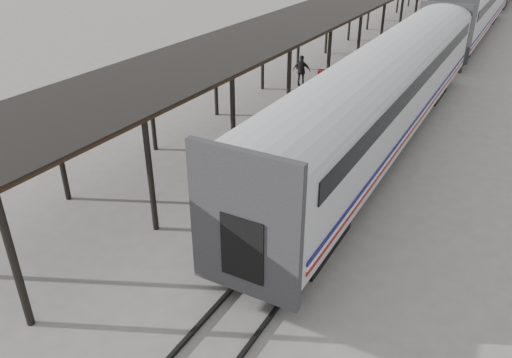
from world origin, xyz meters
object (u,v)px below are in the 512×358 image
object	(u,v)px
baggage_cart	(241,200)
porter	(237,183)
luggage_tug	(324,84)
pedestrian	(302,71)

from	to	relation	value
baggage_cart	porter	size ratio (longest dim) A/B	1.63
baggage_cart	luggage_tug	xyz separation A→B (m)	(-2.70, 13.98, -0.08)
baggage_cart	luggage_tug	distance (m)	14.24
baggage_cart	pedestrian	world-z (taller)	pedestrian
baggage_cart	pedestrian	size ratio (longest dim) A/B	1.42
baggage_cart	porter	world-z (taller)	porter
luggage_tug	porter	xyz separation A→B (m)	(2.95, -14.63, 1.10)
baggage_cart	luggage_tug	size ratio (longest dim) A/B	1.69
luggage_tug	pedestrian	size ratio (longest dim) A/B	0.84
pedestrian	porter	bearing A→B (deg)	92.69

